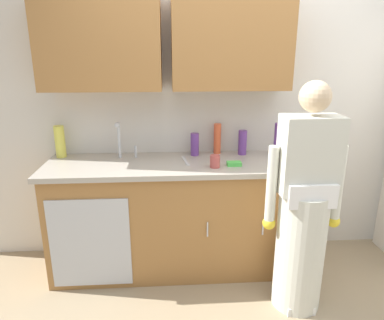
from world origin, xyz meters
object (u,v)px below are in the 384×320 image
(person_at_sink, at_px, (303,218))
(bottle_soap, at_px, (217,139))
(sink, at_px, (123,164))
(bottle_water_short, at_px, (242,143))
(sponge, at_px, (234,164))
(knife_on_counter, at_px, (185,161))
(bottle_cleaner_spray, at_px, (277,139))
(cup_by_sink, at_px, (215,161))
(bottle_dish_liquid, at_px, (195,144))
(bottle_water_tall, at_px, (60,142))

(person_at_sink, xyz_separation_m, bottle_soap, (-0.49, 0.79, 0.38))
(sink, bearing_deg, person_at_sink, -23.70)
(bottle_water_short, distance_m, sponge, 0.34)
(person_at_sink, bearing_deg, knife_on_counter, 143.58)
(bottle_soap, xyz_separation_m, bottle_cleaner_spray, (0.50, -0.09, 0.01))
(bottle_cleaner_spray, bearing_deg, cup_by_sink, -152.01)
(knife_on_counter, bearing_deg, bottle_dish_liquid, -35.06)
(bottle_water_short, bearing_deg, bottle_water_tall, 179.19)
(person_at_sink, xyz_separation_m, bottle_dish_liquid, (-0.69, 0.74, 0.34))
(person_at_sink, distance_m, sponge, 0.65)
(bottle_cleaner_spray, height_order, knife_on_counter, bottle_cleaner_spray)
(bottle_soap, bearing_deg, sponge, -76.55)
(sink, relative_size, bottle_cleaner_spray, 1.82)
(bottle_soap, height_order, cup_by_sink, bottle_soap)
(sink, height_order, cup_by_sink, sink)
(sink, relative_size, bottle_soap, 1.92)
(sink, xyz_separation_m, bottle_soap, (0.79, 0.23, 0.14))
(knife_on_counter, relative_size, sponge, 2.18)
(sink, bearing_deg, sponge, -8.52)
(bottle_soap, bearing_deg, person_at_sink, -57.85)
(bottle_water_short, relative_size, knife_on_counter, 0.87)
(bottle_dish_liquid, relative_size, bottle_soap, 0.74)
(bottle_water_short, height_order, cup_by_sink, bottle_water_short)
(sink, xyz_separation_m, bottle_water_tall, (-0.53, 0.20, 0.15))
(bottle_soap, distance_m, sponge, 0.38)
(person_at_sink, height_order, bottle_cleaner_spray, person_at_sink)
(bottle_water_tall, height_order, sponge, bottle_water_tall)
(bottle_soap, xyz_separation_m, knife_on_counter, (-0.29, -0.21, -0.13))
(bottle_soap, bearing_deg, bottle_cleaner_spray, -9.78)
(sink, height_order, bottle_water_short, sink)
(bottle_dish_liquid, distance_m, bottle_soap, 0.21)
(bottle_water_tall, bearing_deg, bottle_cleaner_spray, -1.88)
(bottle_dish_liquid, xyz_separation_m, bottle_soap, (0.20, 0.05, 0.03))
(knife_on_counter, bearing_deg, bottle_water_tall, 72.69)
(bottle_soap, relative_size, sponge, 2.37)
(bottle_cleaner_spray, bearing_deg, bottle_soap, 170.22)
(sink, distance_m, bottle_soap, 0.83)
(bottle_dish_liquid, relative_size, bottle_water_short, 0.91)
(person_at_sink, xyz_separation_m, knife_on_counter, (-0.78, 0.58, 0.25))
(person_at_sink, height_order, knife_on_counter, person_at_sink)
(bottle_soap, distance_m, bottle_water_tall, 1.32)
(sink, height_order, person_at_sink, person_at_sink)
(sponge, bearing_deg, bottle_cleaner_spray, 33.01)
(person_at_sink, xyz_separation_m, cup_by_sink, (-0.56, 0.40, 0.30))
(bottle_soap, relative_size, bottle_water_short, 1.24)
(sink, xyz_separation_m, bottle_water_short, (1.00, 0.18, 0.12))
(bottle_cleaner_spray, bearing_deg, knife_on_counter, -170.92)
(bottle_cleaner_spray, xyz_separation_m, sponge, (-0.42, -0.27, -0.12))
(bottle_dish_liquid, bearing_deg, sink, -163.13)
(bottle_dish_liquid, bearing_deg, sponge, -47.42)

